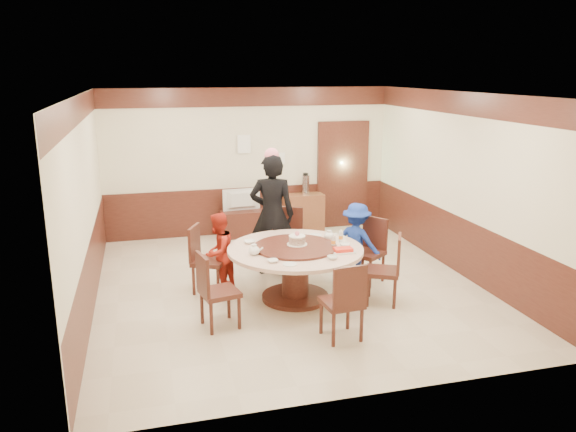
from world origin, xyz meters
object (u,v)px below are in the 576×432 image
object	(u,v)px
birthday_cake	(297,240)
television	(242,200)
shrimp_platter	(343,250)
tv_stand	(243,223)
banquet_table	(295,263)
person_standing	(272,215)
person_blue	(356,242)
thermos	(306,185)
person_red	(218,252)
side_cabinet	(303,213)

from	to	relation	value
birthday_cake	television	distance (m)	3.20
shrimp_platter	tv_stand	xyz separation A→B (m)	(-0.72, 3.59, -0.53)
banquet_table	person_standing	distance (m)	1.19
shrimp_platter	television	distance (m)	3.66
person_blue	thermos	bearing A→B (deg)	-43.45
banquet_table	birthday_cake	distance (m)	0.32
shrimp_platter	person_red	bearing A→B (deg)	148.48
person_blue	side_cabinet	bearing A→B (deg)	-42.33
person_standing	birthday_cake	size ratio (longest dim) A/B	6.72
shrimp_platter	person_blue	bearing A→B (deg)	57.98
tv_stand	thermos	distance (m)	1.44
person_red	thermos	bearing A→B (deg)	-179.28
banquet_table	thermos	xyz separation A→B (m)	(1.10, 3.26, 0.41)
person_red	birthday_cake	bearing A→B (deg)	100.43
person_red	tv_stand	bearing A→B (deg)	-158.60
person_red	shrimp_platter	xyz separation A→B (m)	(1.55, -0.95, 0.20)
banquet_table	tv_stand	size ratio (longest dim) A/B	2.20
person_red	thermos	xyz separation A→B (m)	(2.09, 2.67, 0.36)
shrimp_platter	television	xyz separation A→B (m)	(-0.72, 3.59, -0.07)
person_red	shrimp_platter	size ratio (longest dim) A/B	3.86
banquet_table	television	world-z (taller)	television
thermos	person_standing	bearing A→B (deg)	-118.57
banquet_table	shrimp_platter	bearing A→B (deg)	-32.22
person_standing	person_blue	distance (m)	1.36
person_blue	shrimp_platter	world-z (taller)	person_blue
banquet_table	thermos	bearing A→B (deg)	71.32
tv_stand	person_blue	bearing A→B (deg)	-65.70
person_blue	shrimp_platter	size ratio (longest dim) A/B	4.00
person_blue	tv_stand	bearing A→B (deg)	-18.78
banquet_table	television	bearing A→B (deg)	92.83
banquet_table	person_standing	size ratio (longest dim) A/B	0.99
banquet_table	thermos	world-z (taller)	thermos
person_standing	birthday_cake	xyz separation A→B (m)	(0.10, -1.07, -0.10)
person_standing	tv_stand	world-z (taller)	person_standing
person_blue	tv_stand	distance (m)	3.05
person_standing	shrimp_platter	bearing A→B (deg)	129.93
shrimp_platter	tv_stand	world-z (taller)	shrimp_platter
person_standing	person_red	bearing A→B (deg)	46.11
person_red	thermos	distance (m)	3.41
tv_stand	thermos	world-z (taller)	thermos
banquet_table	person_red	xyz separation A→B (m)	(-0.98, 0.59, 0.05)
person_blue	tv_stand	xyz separation A→B (m)	(-1.25, 2.76, -0.35)
side_cabinet	person_standing	bearing A→B (deg)	-117.45
banquet_table	person_blue	size ratio (longest dim) A/B	1.56
birthday_cake	side_cabinet	size ratio (longest dim) A/B	0.35
banquet_table	person_blue	distance (m)	1.19
person_red	birthday_cake	distance (m)	1.19
banquet_table	shrimp_platter	distance (m)	0.71
thermos	television	bearing A→B (deg)	-178.64
person_blue	birthday_cake	xyz separation A→B (m)	(-1.05, -0.43, 0.25)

